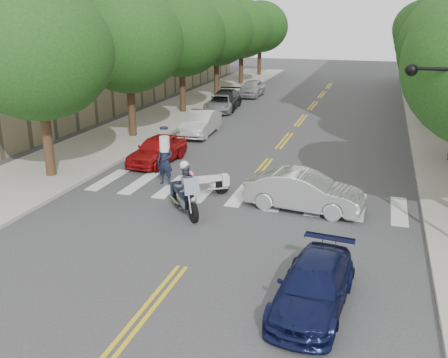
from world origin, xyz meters
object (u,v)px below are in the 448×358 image
at_px(sedan_blue, 314,286).
at_px(motorcycle_parked, 208,183).
at_px(convertible, 304,191).
at_px(officer_standing, 165,162).
at_px(motorcycle_police, 184,190).

bearing_deg(sedan_blue, motorcycle_parked, 131.75).
bearing_deg(convertible, motorcycle_parked, 90.56).
bearing_deg(convertible, officer_standing, 86.18).
bearing_deg(motorcycle_police, motorcycle_parked, -135.13).
relative_size(motorcycle_police, motorcycle_parked, 1.05).
bearing_deg(convertible, sedan_blue, -162.49).
height_order(motorcycle_police, motorcycle_parked, motorcycle_police).
xyz_separation_m(motorcycle_police, motorcycle_parked, (0.19, 2.07, -0.41)).
height_order(convertible, sedan_blue, convertible).
bearing_deg(motorcycle_parked, sedan_blue, -175.19).
bearing_deg(officer_standing, sedan_blue, -39.28).
xyz_separation_m(motorcycle_parked, officer_standing, (-2.20, 0.72, 0.53)).
bearing_deg(motorcycle_police, sedan_blue, 97.99).
distance_m(motorcycle_police, motorcycle_parked, 2.12).
xyz_separation_m(officer_standing, convertible, (6.18, -1.14, -0.30)).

